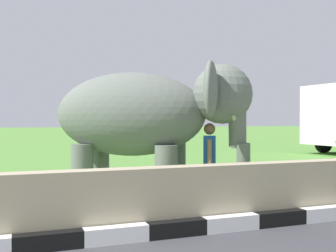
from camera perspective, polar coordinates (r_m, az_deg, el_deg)
striped_curb at (r=5.72m, az=-21.07°, el=-15.35°), size 16.20×0.20×0.24m
barrier_parapet at (r=6.35m, az=1.02°, el=-10.17°), size 28.00×0.36×1.00m
elephant at (r=8.22m, az=-2.89°, el=1.44°), size 3.95×3.54×2.80m
person_handler at (r=8.17m, az=5.83°, el=-4.72°), size 0.39×0.63×1.66m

